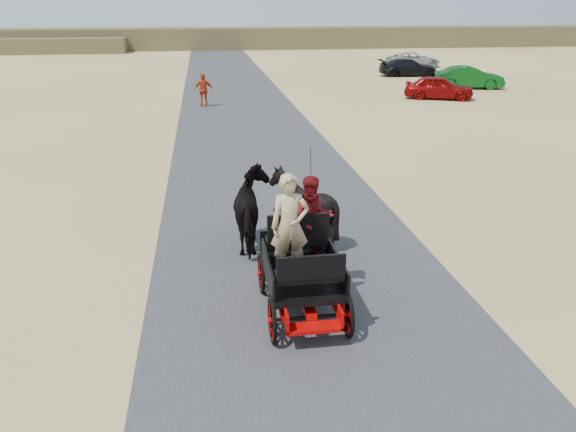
{
  "coord_description": "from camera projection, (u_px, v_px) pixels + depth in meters",
  "views": [
    {
      "loc": [
        -1.76,
        -8.78,
        5.14
      ],
      "look_at": [
        -0.24,
        1.46,
        1.2
      ],
      "focal_mm": 35.0,
      "sensor_mm": 36.0,
      "label": 1
    }
  ],
  "objects": [
    {
      "name": "car_b",
      "position": [
        469.0,
        77.0,
        35.8
      ],
      "size": [
        4.44,
        2.29,
        1.39
      ],
      "primitive_type": "imported",
      "rotation": [
        0.0,
        0.0,
        1.37
      ],
      "color": "#0C4C19",
      "rests_on": "ground"
    },
    {
      "name": "driver_man",
      "position": [
        290.0,
        226.0,
        9.47
      ],
      "size": [
        0.66,
        0.43,
        1.8
      ],
      "primitive_type": "imported",
      "color": "tan",
      "rests_on": "carriage"
    },
    {
      "name": "horse_right",
      "position": [
        303.0,
        207.0,
        12.57
      ],
      "size": [
        1.37,
        1.54,
        1.7
      ],
      "primitive_type": "imported",
      "rotation": [
        0.0,
        0.0,
        3.14
      ],
      "color": "black",
      "rests_on": "ground"
    },
    {
      "name": "ridge_far",
      "position": [
        216.0,
        38.0,
        67.09
      ],
      "size": [
        140.0,
        6.0,
        2.4
      ],
      "primitive_type": "cube",
      "color": "brown",
      "rests_on": "ground"
    },
    {
      "name": "ground",
      "position": [
        313.0,
        305.0,
        10.18
      ],
      "size": [
        140.0,
        140.0,
        0.0
      ],
      "primitive_type": "plane",
      "color": "tan"
    },
    {
      "name": "car_c",
      "position": [
        408.0,
        67.0,
        42.02
      ],
      "size": [
        4.46,
        2.06,
        1.26
      ],
      "primitive_type": "imported",
      "rotation": [
        0.0,
        0.0,
        1.5
      ],
      "color": "black",
      "rests_on": "ground"
    },
    {
      "name": "road",
      "position": [
        313.0,
        305.0,
        10.18
      ],
      "size": [
        6.0,
        140.0,
        0.01
      ],
      "primitive_type": "cube",
      "color": "#38383A",
      "rests_on": "ground"
    },
    {
      "name": "passenger_woman",
      "position": [
        313.0,
        219.0,
        10.09
      ],
      "size": [
        0.77,
        0.6,
        1.58
      ],
      "primitive_type": "imported",
      "color": "#660C0F",
      "rests_on": "carriage"
    },
    {
      "name": "car_d",
      "position": [
        414.0,
        60.0,
        47.68
      ],
      "size": [
        4.51,
        2.13,
        1.24
      ],
      "primitive_type": "imported",
      "rotation": [
        0.0,
        0.0,
        1.56
      ],
      "color": "#B2B2B7",
      "rests_on": "ground"
    },
    {
      "name": "horse_left",
      "position": [
        254.0,
        210.0,
        12.42
      ],
      "size": [
        0.91,
        2.01,
        1.7
      ],
      "primitive_type": "imported",
      "rotation": [
        0.0,
        0.0,
        3.14
      ],
      "color": "black",
      "rests_on": "ground"
    },
    {
      "name": "carriage",
      "position": [
        301.0,
        292.0,
        9.9
      ],
      "size": [
        1.3,
        2.4,
        0.72
      ],
      "primitive_type": null,
      "color": "black",
      "rests_on": "ground"
    },
    {
      "name": "pedestrian",
      "position": [
        204.0,
        90.0,
        29.45
      ],
      "size": [
        1.04,
        0.49,
        1.73
      ],
      "primitive_type": "imported",
      "rotation": [
        0.0,
        0.0,
        3.21
      ],
      "color": "#B43514",
      "rests_on": "ground"
    },
    {
      "name": "car_a",
      "position": [
        439.0,
        87.0,
        31.89
      ],
      "size": [
        4.13,
        2.85,
        1.31
      ],
      "primitive_type": "imported",
      "rotation": [
        0.0,
        0.0,
        1.19
      ],
      "color": "maroon",
      "rests_on": "ground"
    }
  ]
}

